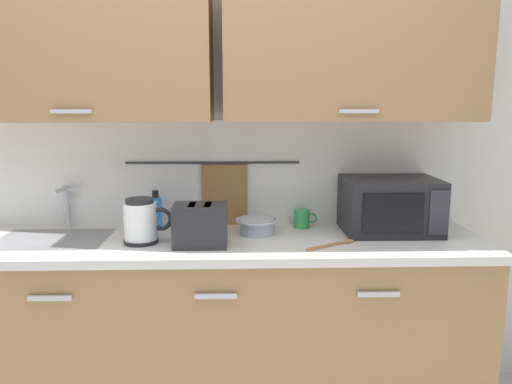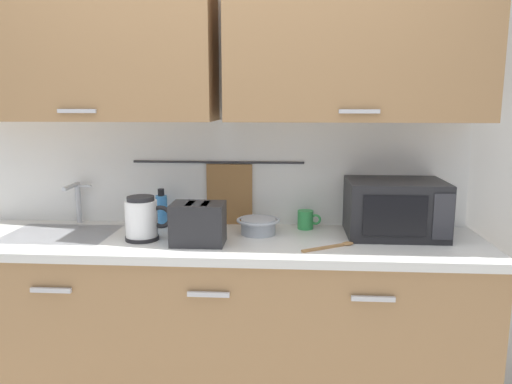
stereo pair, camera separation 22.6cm
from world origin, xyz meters
name	(u,v)px [view 1 (the left image)]	position (x,y,z in m)	size (l,w,h in m)	color
counter_unit	(218,326)	(-0.01, 0.30, 0.46)	(2.53, 0.64, 0.90)	#997047
back_wall_assembly	(219,106)	(0.00, 0.53, 1.52)	(3.70, 0.41, 2.50)	silver
sink_faucet	(66,201)	(-0.79, 0.53, 1.04)	(0.09, 0.17, 0.22)	#B2B5BA
microwave	(390,205)	(0.85, 0.41, 1.04)	(0.46, 0.35, 0.27)	black
electric_kettle	(141,221)	(-0.35, 0.24, 1.00)	(0.23, 0.16, 0.21)	black
dish_soap_bottle	(156,212)	(-0.33, 0.52, 0.99)	(0.06, 0.06, 0.20)	#3F8CD8
mug_near_sink	(181,225)	(-0.19, 0.39, 0.95)	(0.12, 0.08, 0.09)	blue
mixing_bowl	(257,225)	(0.19, 0.39, 0.94)	(0.21, 0.21, 0.08)	#A5ADB7
toaster	(200,225)	(-0.08, 0.19, 1.00)	(0.26, 0.17, 0.19)	#232326
mug_by_kettle	(302,219)	(0.42, 0.50, 0.95)	(0.12, 0.08, 0.09)	green
wooden_spoon	(337,244)	(0.54, 0.18, 0.91)	(0.25, 0.17, 0.01)	#9E7042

